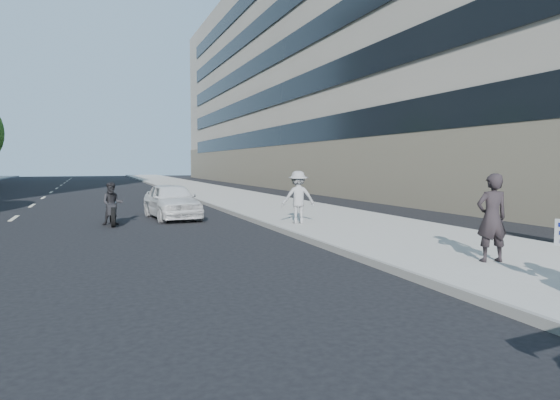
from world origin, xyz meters
name	(u,v)px	position (x,y,z in m)	size (l,w,h in m)	color
ground	(351,295)	(0.00, 0.00, 0.00)	(160.00, 160.00, 0.00)	black
near_sidewalk	(241,199)	(4.00, 20.00, 0.07)	(5.00, 120.00, 0.15)	#98958E
near_building	(347,71)	(17.00, 32.00, 10.00)	(14.00, 70.00, 20.00)	gray
jogger	(298,197)	(2.30, 7.64, 0.98)	(1.07, 0.61, 1.65)	gray
pedestrian_woman	(492,218)	(3.41, 0.69, 1.00)	(0.62, 0.41, 1.70)	black
white_sedan_near	(172,201)	(-1.00, 11.85, 0.66)	(1.56, 3.89, 1.32)	white
motorcycle	(112,206)	(-3.13, 10.60, 0.64)	(0.73, 2.05, 1.42)	black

